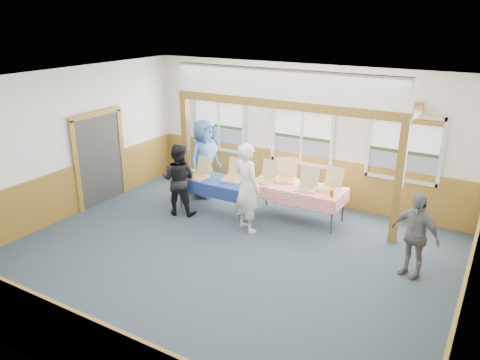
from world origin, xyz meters
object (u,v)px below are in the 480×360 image
(woman_black, at_px, (178,179))
(man_blue, at_px, (204,158))
(table_left, at_px, (216,182))
(person_grey, at_px, (415,235))
(table_right, at_px, (298,188))
(woman_white, at_px, (247,188))

(woman_black, bearing_deg, man_blue, -99.87)
(table_left, xyz_separation_m, person_grey, (4.38, -0.60, 0.06))
(table_right, distance_m, woman_black, 2.61)
(table_right, distance_m, person_grey, 2.87)
(woman_black, height_order, man_blue, man_blue)
(man_blue, bearing_deg, woman_white, -114.61)
(table_right, distance_m, man_blue, 2.52)
(table_left, relative_size, table_right, 0.86)
(table_left, relative_size, woman_white, 0.96)
(table_right, relative_size, woman_black, 1.28)
(person_grey, bearing_deg, table_left, -166.89)
(table_left, xyz_separation_m, woman_black, (-0.63, -0.56, 0.11))
(table_left, relative_size, woman_black, 1.11)
(woman_white, height_order, person_grey, woman_white)
(table_right, relative_size, man_blue, 1.09)
(man_blue, height_order, person_grey, man_blue)
(woman_white, bearing_deg, man_blue, -8.73)
(table_right, xyz_separation_m, person_grey, (2.64, -1.13, 0.05))
(woman_white, bearing_deg, woman_black, 24.82)
(person_grey, bearing_deg, table_right, 177.74)
(table_left, height_order, woman_white, woman_white)
(woman_white, relative_size, person_grey, 1.24)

